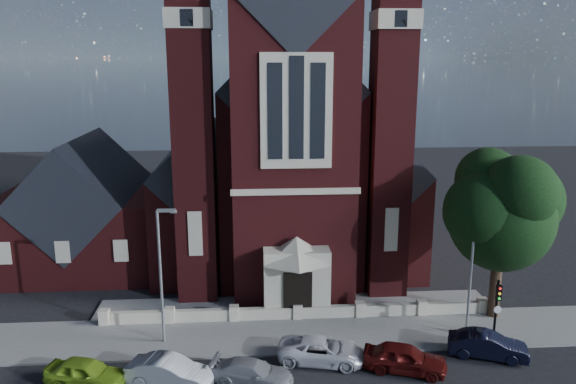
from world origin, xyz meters
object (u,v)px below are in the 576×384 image
at_px(parish_hall, 86,214).
at_px(car_white_suv, 322,350).
at_px(church, 282,151).
at_px(car_silver_a, 170,372).
at_px(car_lime_van, 86,373).
at_px(street_lamp_right, 473,261).
at_px(street_lamp_left, 162,269).
at_px(car_navy, 488,345).
at_px(street_tree, 506,214).
at_px(car_silver_b, 252,373).
at_px(traffic_signal, 497,304).
at_px(car_dark_red, 405,358).

height_order(parish_hall, car_white_suv, parish_hall).
distance_m(church, car_silver_a, 25.48).
relative_size(car_lime_van, car_silver_a, 0.93).
relative_size(street_lamp_right, car_white_suv, 1.69).
height_order(church, street_lamp_right, church).
bearing_deg(car_lime_van, street_lamp_left, -24.41).
distance_m(car_lime_van, car_silver_a, 4.24).
xyz_separation_m(street_lamp_left, car_navy, (18.02, -2.79, -3.89)).
height_order(street_lamp_right, car_white_suv, street_lamp_right).
bearing_deg(street_lamp_left, street_tree, 4.76).
distance_m(street_lamp_right, car_navy, 4.79).
bearing_deg(street_tree, car_white_suv, -159.57).
relative_size(car_silver_a, car_silver_b, 1.05).
xyz_separation_m(church, traffic_signal, (11.00, -20.52, -5.60)).
height_order(parish_hall, car_navy, parish_hall).
bearing_deg(car_dark_red, traffic_signal, -49.82).
bearing_deg(parish_hall, street_lamp_left, -59.98).
height_order(church, car_white_suv, church).
height_order(church, parish_hall, church).
bearing_deg(street_tree, church, 126.17).
bearing_deg(parish_hall, street_tree, -23.26).
relative_size(car_lime_van, car_dark_red, 0.95).
height_order(traffic_signal, car_dark_red, traffic_signal).
bearing_deg(parish_hall, car_white_suv, -44.58).
bearing_deg(street_lamp_right, car_white_suv, -163.92).
xyz_separation_m(car_dark_red, car_navy, (4.98, 1.09, -0.04)).
height_order(car_silver_a, car_silver_b, car_silver_a).
bearing_deg(traffic_signal, parish_hall, 150.02).
xyz_separation_m(car_silver_a, car_dark_red, (12.18, 0.50, 0.02)).
relative_size(street_lamp_left, car_silver_a, 1.82).
height_order(parish_hall, street_tree, street_tree).
distance_m(parish_hall, car_white_suv, 23.96).
bearing_deg(car_silver_a, street_lamp_right, -57.89).
xyz_separation_m(street_lamp_left, traffic_signal, (18.91, -1.57, -2.02)).
height_order(church, car_navy, church).
relative_size(street_tree, street_lamp_left, 1.32).
xyz_separation_m(street_lamp_left, street_lamp_right, (18.00, 0.00, 0.00)).
height_order(car_white_suv, car_navy, car_navy).
relative_size(street_lamp_left, car_silver_b, 1.92).
bearing_deg(car_lime_van, car_white_suv, -68.17).
height_order(car_silver_a, car_navy, car_silver_a).
height_order(parish_hall, car_silver_b, parish_hall).
xyz_separation_m(street_lamp_right, car_silver_b, (-13.00, -4.52, -3.99)).
bearing_deg(church, street_tree, -53.83).
relative_size(parish_hall, car_navy, 2.85).
xyz_separation_m(parish_hall, car_lime_van, (4.72, -18.10, -3.30)).
bearing_deg(street_tree, street_lamp_right, -145.74).
bearing_deg(traffic_signal, street_tree, 64.05).
distance_m(car_lime_van, car_silver_b, 8.39).
height_order(traffic_signal, car_white_suv, traffic_signal).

